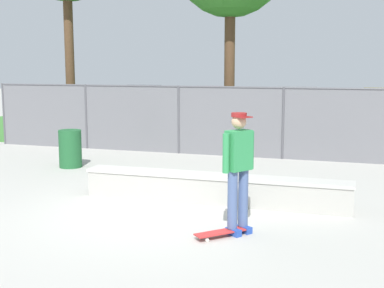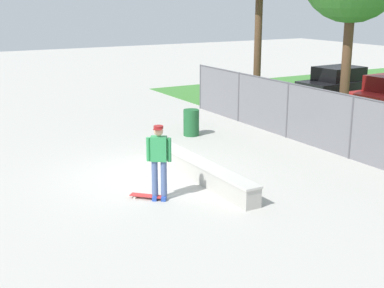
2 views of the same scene
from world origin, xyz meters
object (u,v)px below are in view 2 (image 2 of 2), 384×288
Objects in this scene: skateboard at (146,196)px; trash_bin at (191,123)px; concrete_ledge at (199,170)px; car_black at (340,84)px; skateboarder at (159,159)px.

trash_bin is (-4.92, 4.05, 0.40)m from skateboard.
concrete_ledge is at bearing -27.04° from trash_bin.
concrete_ledge is 13.37m from car_black.
trash_bin is at bearing 140.54° from skateboard.
skateboarder is at bearing -60.69° from car_black.
skateboarder is 1.96× the size of trash_bin.
skateboarder reaches higher than car_black.
skateboard is (-0.20, -0.26, -0.96)m from skateboarder.
skateboarder is 6.40m from trash_bin.
skateboard is 15.29m from car_black.
concrete_ledge is 7.03× the size of skateboard.
concrete_ledge reaches higher than skateboard.
skateboarder reaches higher than trash_bin.
car_black reaches higher than concrete_ledge.
skateboard is 0.76× the size of trash_bin.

